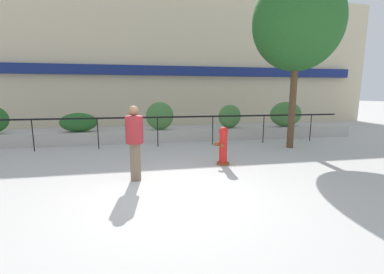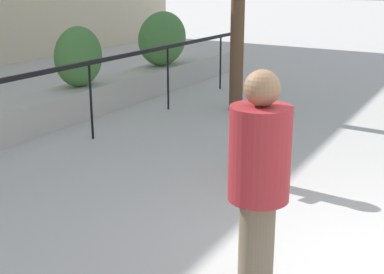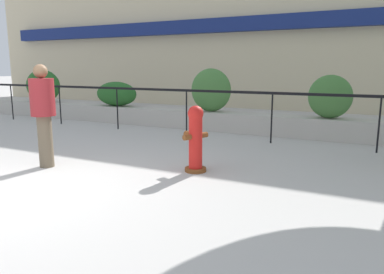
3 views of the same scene
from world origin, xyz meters
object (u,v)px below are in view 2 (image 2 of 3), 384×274
at_px(pedestrian, 259,183).
at_px(fire_hydrant, 263,137).
at_px(hedge_bush_4, 163,39).
at_px(hedge_bush_3, 79,57).

bearing_deg(pedestrian, fire_hydrant, 20.59).
bearing_deg(hedge_bush_4, fire_hydrant, -137.08).
relative_size(hedge_bush_3, pedestrian, 0.58).
distance_m(hedge_bush_4, pedestrian, 8.21).
height_order(hedge_bush_4, fire_hydrant, hedge_bush_4).
distance_m(hedge_bush_3, fire_hydrant, 4.25).
xyz_separation_m(hedge_bush_3, pedestrian, (-3.94, -4.84, -0.02)).
xyz_separation_m(hedge_bush_3, fire_hydrant, (-1.54, -3.94, -0.45)).
bearing_deg(hedge_bush_3, fire_hydrant, -111.37).
xyz_separation_m(hedge_bush_4, pedestrian, (-6.63, -4.84, -0.07)).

